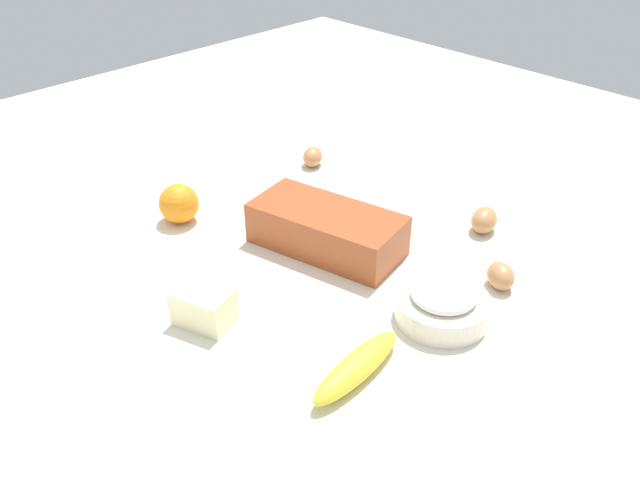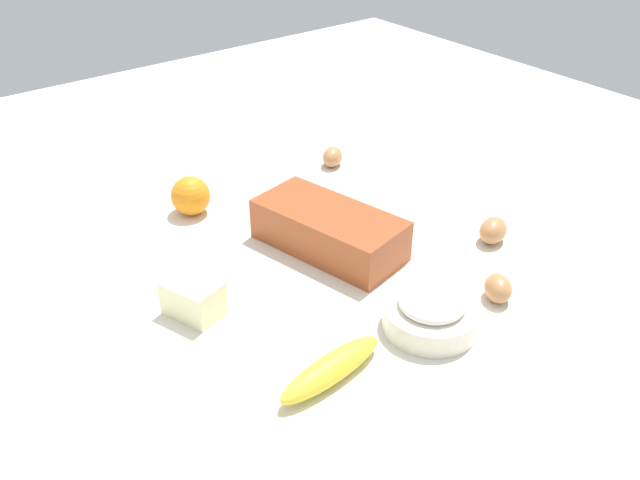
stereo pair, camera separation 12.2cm
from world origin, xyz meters
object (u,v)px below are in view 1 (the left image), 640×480
at_px(flour_bowl, 443,303).
at_px(egg_near_butter, 484,220).
at_px(loaf_pan, 327,229).
at_px(banana, 357,367).
at_px(egg_beside_bowl, 501,276).
at_px(egg_loose, 313,157).
at_px(butter_block, 205,308).
at_px(orange_fruit, 179,204).

xyz_separation_m(flour_bowl, egg_near_butter, (0.11, -0.28, -0.01)).
xyz_separation_m(loaf_pan, banana, (-0.27, 0.21, -0.02)).
bearing_deg(egg_beside_bowl, egg_near_butter, -47.30).
bearing_deg(egg_beside_bowl, egg_loose, -9.87).
bearing_deg(banana, egg_near_butter, -77.80).
relative_size(egg_near_butter, egg_beside_bowl, 1.13).
bearing_deg(egg_beside_bowl, flour_bowl, 83.06).
xyz_separation_m(butter_block, egg_near_butter, (-0.15, -0.55, -0.01)).
relative_size(banana, egg_loose, 3.12).
xyz_separation_m(loaf_pan, egg_loose, (0.27, -0.22, -0.02)).
height_order(orange_fruit, butter_block, orange_fruit).
height_order(butter_block, egg_beside_bowl, butter_block).
distance_m(orange_fruit, butter_block, 0.33).
bearing_deg(egg_near_butter, banana, 102.20).
height_order(flour_bowl, egg_loose, flour_bowl).
height_order(flour_bowl, egg_beside_bowl, flour_bowl).
xyz_separation_m(egg_near_butter, egg_beside_bowl, (-0.12, 0.13, -0.00)).
height_order(flour_bowl, egg_near_butter, flour_bowl).
xyz_separation_m(orange_fruit, egg_beside_bowl, (-0.57, -0.26, -0.02)).
height_order(flour_bowl, banana, flour_bowl).
relative_size(orange_fruit, egg_beside_bowl, 1.31).
bearing_deg(flour_bowl, butter_block, 47.07).
distance_m(orange_fruit, egg_near_butter, 0.60).
bearing_deg(butter_block, banana, -162.34).
height_order(butter_block, egg_near_butter, butter_block).
distance_m(egg_beside_bowl, egg_loose, 0.57).
bearing_deg(orange_fruit, egg_near_butter, -138.23).
distance_m(banana, butter_block, 0.26).
xyz_separation_m(banana, orange_fruit, (0.55, -0.08, 0.02)).
bearing_deg(butter_block, egg_beside_bowl, -123.27).
height_order(egg_near_butter, egg_loose, egg_near_butter).
xyz_separation_m(flour_bowl, egg_loose, (0.54, -0.24, -0.01)).
distance_m(loaf_pan, egg_near_butter, 0.31).
distance_m(loaf_pan, butter_block, 0.29).
xyz_separation_m(banana, egg_loose, (0.54, -0.44, 0.00)).
relative_size(flour_bowl, butter_block, 1.68).
bearing_deg(egg_beside_bowl, loaf_pan, 22.96).
bearing_deg(orange_fruit, flour_bowl, -167.63).
bearing_deg(banana, orange_fruit, -7.82).
xyz_separation_m(egg_beside_bowl, egg_loose, (0.56, -0.10, -0.00)).
relative_size(banana, egg_near_butter, 2.81).
bearing_deg(egg_beside_bowl, banana, 86.27).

